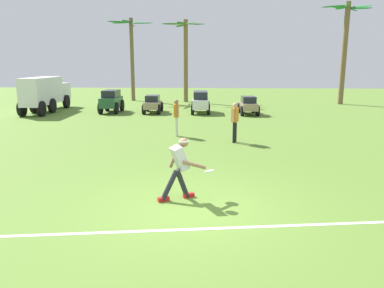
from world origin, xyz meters
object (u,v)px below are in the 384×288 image
(frisbee_in_flight, at_px, (209,171))
(teammate_midfield, at_px, (176,114))
(box_truck, at_px, (46,92))
(palm_tree_left_of_centre, at_px, (186,54))
(palm_tree_far_left, at_px, (132,50))
(parked_car_slot_b, at_px, (153,104))
(parked_car_slot_c, at_px, (201,101))
(parked_car_slot_a, at_px, (111,101))
(frisbee_thrower, at_px, (180,165))
(palm_tree_right_of_centre, at_px, (345,46))
(parked_car_slot_d, at_px, (248,105))
(teammate_near_sideline, at_px, (235,119))

(frisbee_in_flight, relative_size, teammate_midfield, 0.21)
(box_truck, height_order, palm_tree_left_of_centre, palm_tree_left_of_centre)
(palm_tree_far_left, bearing_deg, box_truck, -118.55)
(parked_car_slot_b, distance_m, parked_car_slot_c, 3.00)
(parked_car_slot_c, bearing_deg, teammate_midfield, -96.14)
(palm_tree_far_left, xyz_separation_m, palm_tree_left_of_centre, (4.45, -0.81, -0.31))
(parked_car_slot_a, distance_m, box_truck, 4.29)
(teammate_midfield, bearing_deg, frisbee_in_flight, -79.22)
(frisbee_thrower, distance_m, frisbee_in_flight, 0.71)
(parked_car_slot_a, relative_size, parked_car_slot_b, 1.07)
(frisbee_thrower, bearing_deg, parked_car_slot_c, 89.64)
(frisbee_in_flight, xyz_separation_m, palm_tree_left_of_centre, (-1.94, 22.00, 3.14))
(parked_car_slot_c, xyz_separation_m, palm_tree_right_of_centre, (10.52, 5.69, 3.56))
(parked_car_slot_d, distance_m, box_truck, 12.84)
(teammate_near_sideline, xyz_separation_m, parked_car_slot_c, (-1.56, 8.90, -0.22))
(box_truck, bearing_deg, parked_car_slot_a, -2.25)
(parked_car_slot_c, height_order, palm_tree_right_of_centre, palm_tree_right_of_centre)
(parked_car_slot_b, relative_size, palm_tree_far_left, 0.33)
(parked_car_slot_a, bearing_deg, parked_car_slot_c, -0.01)
(parked_car_slot_a, height_order, box_truck, box_truck)
(palm_tree_far_left, xyz_separation_m, palm_tree_right_of_centre, (16.34, -1.99, 0.20))
(parked_car_slot_c, relative_size, palm_tree_right_of_centre, 0.33)
(frisbee_thrower, height_order, frisbee_in_flight, frisbee_thrower)
(teammate_near_sideline, distance_m, palm_tree_right_of_centre, 17.44)
(teammate_near_sideline, xyz_separation_m, parked_car_slot_d, (1.35, 8.34, -0.38))
(parked_car_slot_b, distance_m, palm_tree_left_of_centre, 7.84)
(parked_car_slot_d, xyz_separation_m, palm_tree_left_of_centre, (-4.27, 7.43, 3.21))
(parked_car_slot_b, xyz_separation_m, parked_car_slot_c, (2.99, 0.09, 0.16))
(teammate_midfield, bearing_deg, palm_tree_right_of_centre, 49.74)
(frisbee_thrower, relative_size, palm_tree_right_of_centre, 0.19)
(parked_car_slot_b, height_order, parked_car_slot_c, parked_car_slot_c)
(parked_car_slot_c, bearing_deg, parked_car_slot_d, -10.91)
(frisbee_in_flight, height_order, palm_tree_right_of_centre, palm_tree_right_of_centre)
(frisbee_thrower, bearing_deg, parked_car_slot_d, 78.46)
(teammate_near_sideline, height_order, box_truck, box_truck)
(parked_car_slot_d, height_order, palm_tree_left_of_centre, palm_tree_left_of_centre)
(parked_car_slot_a, height_order, parked_car_slot_b, parked_car_slot_a)
(frisbee_in_flight, xyz_separation_m, parked_car_slot_a, (-6.22, 15.14, 0.11))
(teammate_near_sideline, height_order, teammate_midfield, same)
(parked_car_slot_b, distance_m, box_truck, 6.94)
(palm_tree_far_left, distance_m, palm_tree_left_of_centre, 4.54)
(box_truck, relative_size, palm_tree_left_of_centre, 0.93)
(parked_car_slot_d, height_order, box_truck, box_truck)
(parked_car_slot_b, bearing_deg, parked_car_slot_d, -4.55)
(teammate_near_sideline, height_order, palm_tree_left_of_centre, palm_tree_left_of_centre)
(teammate_near_sideline, xyz_separation_m, box_truck, (-11.46, 9.07, 0.29))
(palm_tree_far_left, bearing_deg, parked_car_slot_d, -43.38)
(teammate_near_sideline, height_order, palm_tree_far_left, palm_tree_far_left)
(box_truck, xyz_separation_m, palm_tree_far_left, (4.09, 7.51, 2.85))
(palm_tree_right_of_centre, bearing_deg, parked_car_slot_c, -151.62)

